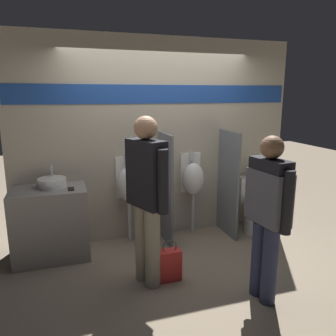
# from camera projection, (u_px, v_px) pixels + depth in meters

# --- Properties ---
(ground_plane) EXTENTS (16.00, 16.00, 0.00)m
(ground_plane) POSITION_uv_depth(u_px,v_px,m) (172.00, 250.00, 4.21)
(ground_plane) COLOR gray
(display_wall) EXTENTS (3.87, 0.07, 2.70)m
(display_wall) POSITION_uv_depth(u_px,v_px,m) (158.00, 139.00, 4.46)
(display_wall) COLOR #B2A893
(display_wall) RESTS_ON ground_plane
(sink_counter) EXTENTS (0.87, 0.56, 0.87)m
(sink_counter) POSITION_uv_depth(u_px,v_px,m) (51.00, 224.00, 3.95)
(sink_counter) COLOR gray
(sink_counter) RESTS_ON ground_plane
(sink_basin) EXTENTS (0.33, 0.33, 0.25)m
(sink_basin) POSITION_uv_depth(u_px,v_px,m) (52.00, 183.00, 3.91)
(sink_basin) COLOR white
(sink_basin) RESTS_ON sink_counter
(cell_phone) EXTENTS (0.07, 0.14, 0.01)m
(cell_phone) POSITION_uv_depth(u_px,v_px,m) (71.00, 189.00, 3.82)
(cell_phone) COLOR black
(cell_phone) RESTS_ON sink_counter
(divider_near_counter) EXTENTS (0.03, 0.58, 1.48)m
(divider_near_counter) POSITION_uv_depth(u_px,v_px,m) (165.00, 189.00, 4.31)
(divider_near_counter) COLOR slate
(divider_near_counter) RESTS_ON ground_plane
(divider_mid) EXTENTS (0.03, 0.58, 1.48)m
(divider_mid) POSITION_uv_depth(u_px,v_px,m) (228.00, 184.00, 4.58)
(divider_mid) COLOR slate
(divider_mid) RESTS_ON ground_plane
(urinal_near_counter) EXTENTS (0.31, 0.25, 1.20)m
(urinal_near_counter) POSITION_uv_depth(u_px,v_px,m) (128.00, 184.00, 4.31)
(urinal_near_counter) COLOR silver
(urinal_near_counter) RESTS_ON ground_plane
(urinal_far) EXTENTS (0.31, 0.25, 1.20)m
(urinal_far) POSITION_uv_depth(u_px,v_px,m) (193.00, 179.00, 4.59)
(urinal_far) COLOR silver
(urinal_far) RESTS_ON ground_plane
(toilet) EXTENTS (0.43, 0.59, 0.91)m
(toilet) POSITION_uv_depth(u_px,v_px,m) (256.00, 211.00, 4.78)
(toilet) COLOR white
(toilet) RESTS_ON ground_plane
(person_in_vest) EXTENTS (0.25, 0.56, 1.61)m
(person_in_vest) POSITION_uv_depth(u_px,v_px,m) (268.00, 208.00, 3.03)
(person_in_vest) COLOR #282D4C
(person_in_vest) RESTS_ON ground_plane
(person_with_lanyard) EXTENTS (0.36, 0.57, 1.76)m
(person_with_lanyard) POSITION_uv_depth(u_px,v_px,m) (147.00, 195.00, 3.29)
(person_with_lanyard) COLOR gray
(person_with_lanyard) RESTS_ON ground_plane
(shopping_bag) EXTENTS (0.24, 0.13, 0.46)m
(shopping_bag) POSITION_uv_depth(u_px,v_px,m) (170.00, 265.00, 3.51)
(shopping_bag) COLOR red
(shopping_bag) RESTS_ON ground_plane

